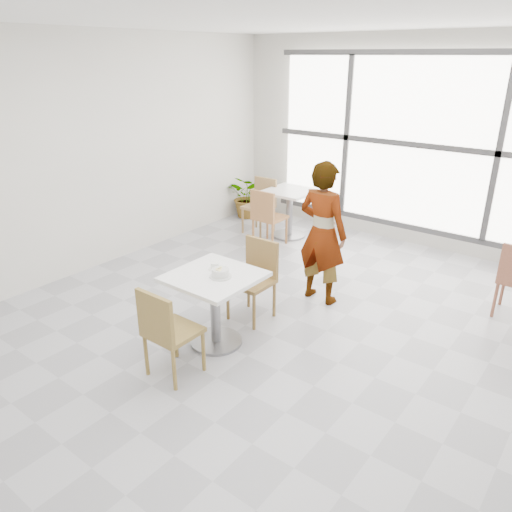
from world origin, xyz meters
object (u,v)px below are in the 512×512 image
Objects in this scene: bg_table_left at (289,207)px; plant_left at (249,197)px; oatmeal_bowl at (220,273)px; coffee_cup at (215,266)px; person at (322,233)px; chair_near at (166,328)px; bg_chair_left_near at (267,214)px; main_table at (215,296)px; bg_chair_left_far at (261,202)px; chair_far at (256,274)px.

bg_table_left is 1.18m from plant_left.
oatmeal_bowl is 0.19m from coffee_cup.
plant_left is at bearing 125.01° from oatmeal_bowl.
bg_table_left is at bearing -43.63° from person.
bg_table_left is at bearing -18.22° from plant_left.
person reaches higher than oatmeal_bowl.
chair_near is 2.19m from person.
oatmeal_bowl is 0.24× the size of bg_chair_left_near.
oatmeal_bowl is (0.08, 0.00, 0.27)m from main_table.
bg_chair_left_far reaches higher than bg_table_left.
plant_left is at bearing 144.32° from bg_chair_left_far.
main_table is 4.11m from plant_left.
bg_chair_left_far is at bearing -170.20° from bg_table_left.
chair_near reaches higher than main_table.
chair_near reaches higher than plant_left.
oatmeal_bowl is at bearing -54.99° from plant_left.
bg_chair_left_far is 1.16× the size of plant_left.
oatmeal_bowl is at bearing -67.33° from bg_table_left.
person is 2.20× the size of bg_table_left.
coffee_cup reaches higher than plant_left.
main_table is 0.92× the size of bg_chair_left_near.
oatmeal_bowl is 0.28× the size of bg_table_left.
chair_far is at bearing 85.69° from coffee_cup.
person reaches higher than plant_left.
oatmeal_bowl reaches higher than plant_left.
person reaches higher than chair_far.
chair_near is at bearing -92.83° from oatmeal_bowl.
coffee_cup reaches higher than main_table.
oatmeal_bowl is 1.32× the size of coffee_cup.
person is at bearing 80.69° from oatmeal_bowl.
main_table is 0.28m from oatmeal_bowl.
oatmeal_bowl is (0.03, 0.68, 0.29)m from chair_near.
bg_table_left is (-1.23, 3.72, -0.01)m from chair_near.
coffee_cup is at bearing -56.03° from plant_left.
main_table is 0.49× the size of person.
chair_far is at bearing 123.46° from bg_chair_left_near.
chair_near and chair_far have the same top height.
oatmeal_bowl is 0.24× the size of bg_chair_left_far.
bg_chair_left_near reaches higher than coffee_cup.
chair_far is at bearing 67.87° from person.
chair_near is 3.38m from bg_chair_left_near.
chair_far is 1.16× the size of bg_table_left.
bg_chair_left_near and bg_chair_left_far have the same top height.
oatmeal_bowl is at bearing -92.83° from chair_near.
chair_far is at bearing 99.44° from oatmeal_bowl.
main_table is 1.07× the size of plant_left.
main_table is at bearing -87.09° from chair_far.
bg_chair_left_far is (-1.99, 1.49, -0.32)m from person.
bg_chair_left_far is at bearing 120.73° from oatmeal_bowl.
chair_far is 3.53m from plant_left.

